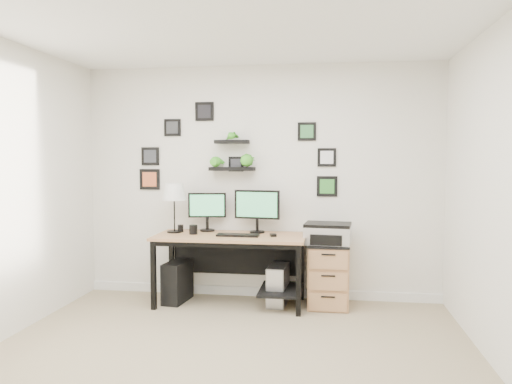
% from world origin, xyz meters
% --- Properties ---
extents(room, '(4.00, 4.00, 4.00)m').
position_xyz_m(room, '(0.00, 1.98, 0.05)').
color(room, tan).
rests_on(room, ground).
extents(desk, '(1.60, 0.70, 0.75)m').
position_xyz_m(desk, '(-0.23, 1.67, 0.63)').
color(desk, tan).
rests_on(desk, ground).
extents(monitor_left, '(0.42, 0.19, 0.43)m').
position_xyz_m(monitor_left, '(-0.58, 1.87, 1.00)').
color(monitor_left, black).
rests_on(monitor_left, desk).
extents(monitor_right, '(0.51, 0.18, 0.47)m').
position_xyz_m(monitor_right, '(-0.01, 1.83, 1.03)').
color(monitor_right, black).
rests_on(monitor_right, desk).
extents(keyboard, '(0.45, 0.15, 0.02)m').
position_xyz_m(keyboard, '(-0.17, 1.57, 0.76)').
color(keyboard, black).
rests_on(keyboard, desk).
extents(mouse, '(0.08, 0.10, 0.03)m').
position_xyz_m(mouse, '(0.19, 1.61, 0.76)').
color(mouse, black).
rests_on(mouse, desk).
extents(table_lamp, '(0.27, 0.27, 0.54)m').
position_xyz_m(table_lamp, '(-0.92, 1.73, 1.19)').
color(table_lamp, black).
rests_on(table_lamp, desk).
extents(mug, '(0.09, 0.09, 0.10)m').
position_xyz_m(mug, '(-0.68, 1.64, 0.80)').
color(mug, black).
rests_on(mug, desk).
extents(pen_cup, '(0.06, 0.06, 0.08)m').
position_xyz_m(pen_cup, '(-0.86, 1.77, 0.79)').
color(pen_cup, black).
rests_on(pen_cup, desk).
extents(pc_tower_black, '(0.25, 0.46, 0.44)m').
position_xyz_m(pc_tower_black, '(-0.86, 1.65, 0.22)').
color(pc_tower_black, black).
rests_on(pc_tower_black, ground).
extents(pc_tower_grey, '(0.22, 0.44, 0.42)m').
position_xyz_m(pc_tower_grey, '(0.24, 1.70, 0.21)').
color(pc_tower_grey, gray).
rests_on(pc_tower_grey, ground).
extents(file_cabinet, '(0.43, 0.53, 0.67)m').
position_xyz_m(file_cabinet, '(0.77, 1.72, 0.34)').
color(file_cabinet, tan).
rests_on(file_cabinet, ground).
extents(printer, '(0.51, 0.42, 0.22)m').
position_xyz_m(printer, '(0.76, 1.71, 0.78)').
color(printer, silver).
rests_on(printer, file_cabinet).
extents(wall_decor, '(2.27, 0.18, 1.05)m').
position_xyz_m(wall_decor, '(-0.30, 1.93, 1.64)').
color(wall_decor, black).
rests_on(wall_decor, ground).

